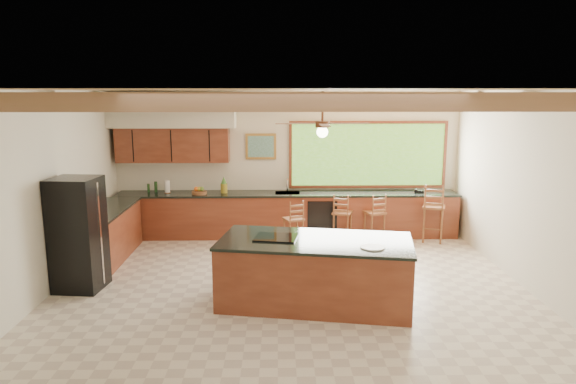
{
  "coord_description": "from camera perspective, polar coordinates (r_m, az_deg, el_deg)",
  "views": [
    {
      "loc": [
        -0.19,
        -7.49,
        2.97
      ],
      "look_at": [
        -0.03,
        0.8,
        1.35
      ],
      "focal_mm": 32.0,
      "sensor_mm": 36.0,
      "label": 1
    }
  ],
  "objects": [
    {
      "name": "ground",
      "position": [
        8.06,
        0.32,
        -10.57
      ],
      "size": [
        7.2,
        7.2,
        0.0
      ],
      "primitive_type": "plane",
      "color": "beige",
      "rests_on": "ground"
    },
    {
      "name": "room_shell",
      "position": [
        8.18,
        -0.97,
        5.74
      ],
      "size": [
        7.27,
        6.54,
        3.02
      ],
      "color": "beige",
      "rests_on": "ground"
    },
    {
      "name": "counter_run",
      "position": [
        10.34,
        -4.57,
        -3.0
      ],
      "size": [
        7.12,
        3.1,
        1.26
      ],
      "color": "brown",
      "rests_on": "ground"
    },
    {
      "name": "island",
      "position": [
        7.37,
        3.01,
        -8.8
      ],
      "size": [
        2.86,
        1.71,
        0.96
      ],
      "rotation": [
        0.0,
        0.0,
        -0.17
      ],
      "color": "brown",
      "rests_on": "ground"
    },
    {
      "name": "refrigerator",
      "position": [
        8.4,
        -22.3,
        -4.34
      ],
      "size": [
        0.74,
        0.72,
        1.72
      ],
      "rotation": [
        0.0,
        0.0,
        -0.1
      ],
      "color": "black",
      "rests_on": "ground"
    },
    {
      "name": "bar_stool_a",
      "position": [
        9.81,
        0.62,
        -3.14
      ],
      "size": [
        0.45,
        0.45,
        0.95
      ],
      "rotation": [
        0.0,
        0.0,
        0.39
      ],
      "color": "brown",
      "rests_on": "ground"
    },
    {
      "name": "bar_stool_b",
      "position": [
        10.25,
        6.11,
        -2.43
      ],
      "size": [
        0.46,
        0.46,
        1.0
      ],
      "rotation": [
        0.0,
        0.0,
        -0.36
      ],
      "color": "brown",
      "rests_on": "ground"
    },
    {
      "name": "bar_stool_c",
      "position": [
        10.35,
        9.66,
        -2.39
      ],
      "size": [
        0.46,
        0.46,
        1.0
      ],
      "rotation": [
        0.0,
        0.0,
        0.35
      ],
      "color": "brown",
      "rests_on": "ground"
    },
    {
      "name": "bar_stool_d",
      "position": [
        10.6,
        16.0,
        -1.73
      ],
      "size": [
        0.54,
        0.54,
        1.19
      ],
      "rotation": [
        0.0,
        0.0,
        -0.34
      ],
      "color": "brown",
      "rests_on": "ground"
    }
  ]
}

